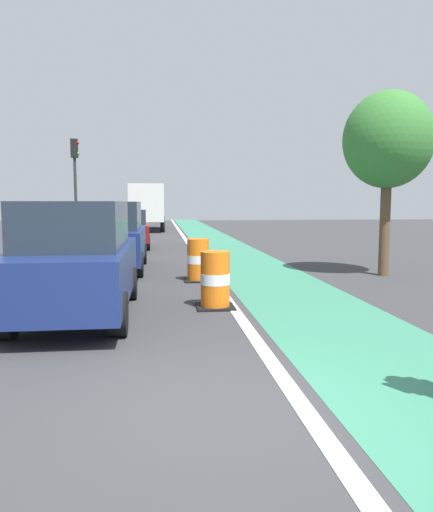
# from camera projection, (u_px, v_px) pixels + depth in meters

# --- Properties ---
(ground_plane) EXTENTS (100.00, 100.00, 0.00)m
(ground_plane) POSITION_uv_depth(u_px,v_px,m) (212.00, 408.00, 4.82)
(ground_plane) COLOR #38383A
(bike_lane_strip) EXTENTS (2.50, 80.00, 0.01)m
(bike_lane_strip) POSITION_uv_depth(u_px,v_px,m) (244.00, 261.00, 16.94)
(bike_lane_strip) COLOR #387F60
(bike_lane_strip) RESTS_ON ground
(lane_divider_stripe) EXTENTS (0.20, 80.00, 0.01)m
(lane_divider_stripe) POSITION_uv_depth(u_px,v_px,m) (201.00, 261.00, 16.77)
(lane_divider_stripe) COLOR silver
(lane_divider_stripe) RESTS_ON ground
(parked_suv_nearest) EXTENTS (1.94, 4.61, 2.04)m
(parked_suv_nearest) POSITION_uv_depth(u_px,v_px,m) (77.00, 258.00, 8.63)
(parked_suv_nearest) COLOR navy
(parked_suv_nearest) RESTS_ON ground
(parked_suv_second) EXTENTS (1.94, 4.61, 2.04)m
(parked_suv_second) POSITION_uv_depth(u_px,v_px,m) (112.00, 236.00, 14.46)
(parked_suv_second) COLOR navy
(parked_suv_second) RESTS_ON ground
(parked_sedan_third) EXTENTS (2.07, 4.18, 1.70)m
(parked_sedan_third) POSITION_uv_depth(u_px,v_px,m) (127.00, 229.00, 21.53)
(parked_sedan_third) COLOR maroon
(parked_sedan_third) RESTS_ON ground
(traffic_barrel_front) EXTENTS (0.73, 0.73, 1.09)m
(traffic_barrel_front) POSITION_uv_depth(u_px,v_px,m) (215.00, 280.00, 9.35)
(traffic_barrel_front) COLOR orange
(traffic_barrel_front) RESTS_ON ground
(traffic_barrel_mid) EXTENTS (0.73, 0.73, 1.09)m
(traffic_barrel_mid) POSITION_uv_depth(u_px,v_px,m) (198.00, 260.00, 12.55)
(traffic_barrel_mid) COLOR orange
(traffic_barrel_mid) RESTS_ON ground
(delivery_truck_down_block) EXTENTS (2.43, 7.63, 3.23)m
(delivery_truck_down_block) POSITION_uv_depth(u_px,v_px,m) (148.00, 205.00, 34.99)
(delivery_truck_down_block) COLOR silver
(delivery_truck_down_block) RESTS_ON ground
(traffic_light_corner) EXTENTS (0.41, 0.32, 5.10)m
(traffic_light_corner) POSITION_uv_depth(u_px,v_px,m) (75.00, 172.00, 24.03)
(traffic_light_corner) COLOR #2D2D2D
(traffic_light_corner) RESTS_ON ground
(street_tree_sidewalk) EXTENTS (2.40, 2.40, 5.00)m
(street_tree_sidewalk) POSITION_uv_depth(u_px,v_px,m) (388.00, 141.00, 13.15)
(street_tree_sidewalk) COLOR brown
(street_tree_sidewalk) RESTS_ON ground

